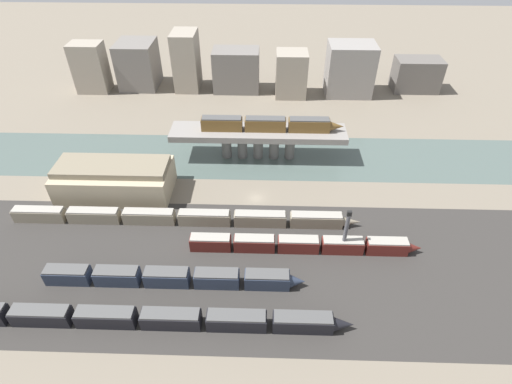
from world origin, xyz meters
The scene contains 18 objects.
ground_plane centered at (0.00, 0.00, 0.00)m, with size 400.00×400.00×0.00m, color #756B5B.
railbed_yard centered at (0.00, -24.00, 0.00)m, with size 280.00×42.00×0.01m, color #33302D.
river_water centered at (0.00, 19.81, 0.00)m, with size 320.00×23.84×0.01m, color #4C5B56.
bridge centered at (0.00, 19.81, 7.23)m, with size 51.46×9.57×9.36m.
train_on_bridge centered at (3.49, 19.81, 11.30)m, with size 41.15×3.16×3.98m.
train_yard_near centered at (-19.88, -38.73, 1.86)m, with size 77.94×3.08×3.78m.
train_yard_mid centered at (-16.68, -28.85, 1.89)m, with size 54.68×3.18×3.86m.
train_yard_far centered at (11.26, -18.52, 1.83)m, with size 52.78×2.86×3.73m.
train_yard_outer centered at (-17.86, -10.20, 1.82)m, with size 85.72×2.72×3.71m.
warehouse_building centered at (-37.75, 1.63, 4.36)m, with size 29.66×14.25×9.18m.
signal_tower centered at (20.29, -18.70, 6.11)m, with size 1.00×0.90×12.36m.
city_block_far_left centered at (-65.87, 65.41, 9.32)m, with size 11.98×8.49×18.65m, color gray.
city_block_left centered at (-48.74, 70.66, 8.72)m, with size 14.24×15.53×17.44m, color slate.
city_block_center centered at (-29.11, 69.12, 10.96)m, with size 9.22×12.85×21.91m, color gray.
city_block_right centered at (-9.76, 67.93, 7.93)m, with size 17.62×11.25×15.87m, color slate.
city_block_far_right centered at (11.38, 63.75, 8.36)m, with size 11.60×10.58×16.72m, color gray.
city_block_tall centered at (33.59, 65.99, 9.57)m, with size 17.36×13.02×19.14m, color gray.
city_block_low centered at (60.73, 69.93, 6.19)m, with size 17.50×10.16×12.39m, color #605B56.
Camera 1 is at (2.38, -82.13, 68.31)m, focal length 28.00 mm.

